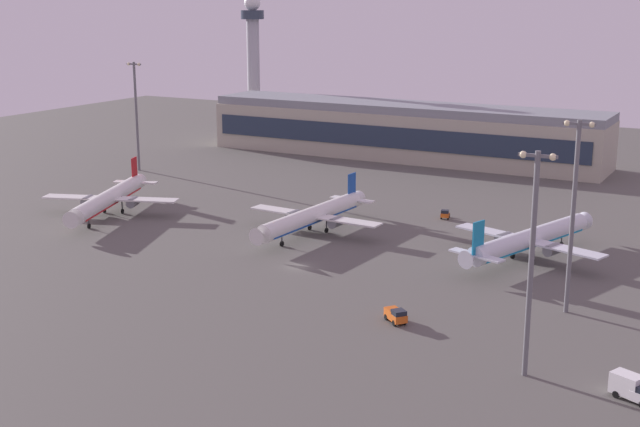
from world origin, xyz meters
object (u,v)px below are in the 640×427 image
(pushback_tug, at_px, (445,214))
(apron_light_central, at_px, (573,206))
(airplane_taxiway_distant, at_px, (109,198))
(catering_truck, at_px, (633,388))
(control_tower, at_px, (253,56))
(apron_light_east, at_px, (136,110))
(airplane_terminal_side, at_px, (529,239))
(apron_light_west, at_px, (532,252))
(airplane_far_stand, at_px, (313,216))
(baggage_tractor, at_px, (396,315))

(pushback_tug, xyz_separation_m, apron_light_central, (36.97, -45.73, 15.71))
(airplane_taxiway_distant, height_order, catering_truck, airplane_taxiway_distant)
(control_tower, distance_m, airplane_taxiway_distant, 124.22)
(airplane_taxiway_distant, xyz_separation_m, apron_light_east, (-28.53, 43.65, 13.12))
(airplane_terminal_side, bearing_deg, apron_light_east, -177.20)
(apron_light_west, xyz_separation_m, apron_light_central, (-0.76, 25.75, 0.31))
(apron_light_east, relative_size, apron_light_central, 1.01)
(airplane_taxiway_distant, relative_size, apron_light_east, 1.27)
(airplane_terminal_side, height_order, pushback_tug, airplane_terminal_side)
(airplane_far_stand, distance_m, apron_light_central, 61.84)
(baggage_tractor, relative_size, apron_light_central, 0.15)
(pushback_tug, bearing_deg, apron_light_central, 114.68)
(baggage_tractor, height_order, apron_light_central, apron_light_central)
(apron_light_west, bearing_deg, apron_light_central, 91.69)
(airplane_taxiway_distant, distance_m, pushback_tug, 74.37)
(pushback_tug, relative_size, apron_light_west, 0.12)
(airplane_taxiway_distant, bearing_deg, apron_light_west, 139.75)
(control_tower, bearing_deg, baggage_tractor, -50.75)
(airplane_taxiway_distant, distance_m, airplane_far_stand, 47.95)
(airplane_taxiway_distant, distance_m, airplane_terminal_side, 91.73)
(airplane_far_stand, relative_size, apron_light_east, 1.29)
(catering_truck, bearing_deg, airplane_taxiway_distant, -85.83)
(apron_light_east, bearing_deg, control_tower, 96.51)
(airplane_far_stand, height_order, apron_light_west, apron_light_west)
(apron_light_west, bearing_deg, airplane_terminal_side, 104.98)
(catering_truck, xyz_separation_m, baggage_tractor, (-35.38, 9.87, -0.40))
(apron_light_east, height_order, apron_light_central, apron_light_east)
(control_tower, distance_m, pushback_tug, 135.75)
(control_tower, bearing_deg, catering_truck, -45.22)
(apron_light_east, relative_size, apron_light_west, 1.03)
(control_tower, xyz_separation_m, apron_light_east, (8.28, -72.60, -10.59))
(control_tower, height_order, airplane_far_stand, control_tower)
(airplane_taxiway_distant, bearing_deg, airplane_terminal_side, 167.45)
(apron_light_west, relative_size, apron_light_central, 0.98)
(baggage_tractor, height_order, pushback_tug, baggage_tractor)
(control_tower, relative_size, airplane_terminal_side, 1.26)
(control_tower, relative_size, airplane_far_stand, 1.25)
(airplane_far_stand, relative_size, catering_truck, 6.34)
(apron_light_east, bearing_deg, baggage_tractor, -33.47)
(airplane_far_stand, distance_m, catering_truck, 85.41)
(catering_truck, distance_m, baggage_tractor, 36.73)
(airplane_terminal_side, bearing_deg, apron_light_central, -44.97)
(catering_truck, bearing_deg, apron_light_central, -129.20)
(airplane_terminal_side, bearing_deg, airplane_far_stand, -157.83)
(pushback_tug, bearing_deg, baggage_tractor, 89.87)
(baggage_tractor, bearing_deg, apron_light_west, 107.03)
(baggage_tractor, bearing_deg, airplane_taxiway_distant, -70.34)
(apron_light_west, bearing_deg, airplane_taxiway_distant, 159.60)
(baggage_tractor, bearing_deg, airplane_terminal_side, -152.10)
(airplane_far_stand, relative_size, apron_light_west, 1.33)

